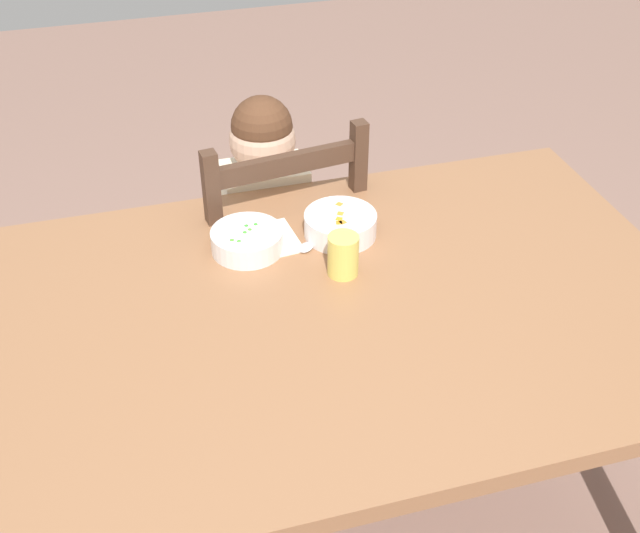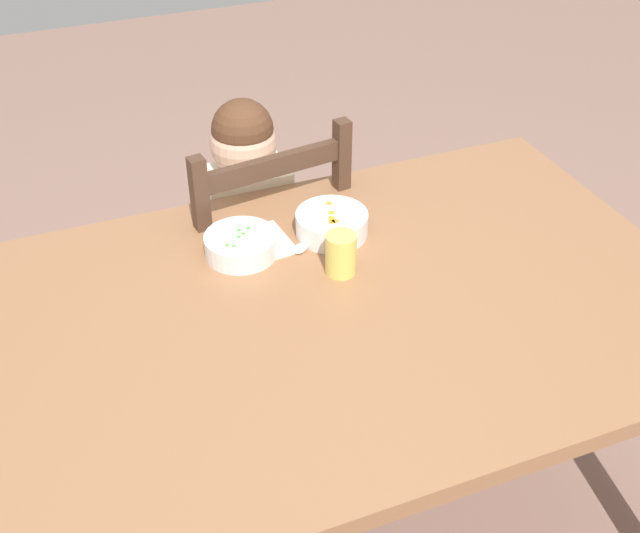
% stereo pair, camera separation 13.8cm
% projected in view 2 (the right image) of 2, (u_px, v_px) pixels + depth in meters
% --- Properties ---
extents(ground_plane, '(8.00, 8.00, 0.00)m').
position_uv_depth(ground_plane, '(335.00, 522.00, 2.10)').
color(ground_plane, '#89675A').
extents(dining_table, '(1.53, 0.99, 0.74)m').
position_uv_depth(dining_table, '(338.00, 336.00, 1.71)').
color(dining_table, '#946442').
rests_on(dining_table, ground).
extents(dining_chair, '(0.47, 0.47, 0.93)m').
position_uv_depth(dining_chair, '(256.00, 271.00, 2.24)').
color(dining_chair, '#493022').
rests_on(dining_chair, ground).
extents(child_figure, '(0.32, 0.31, 0.96)m').
position_uv_depth(child_figure, '(251.00, 218.00, 2.12)').
color(child_figure, beige).
rests_on(child_figure, ground).
extents(bowl_of_peas, '(0.16, 0.16, 0.05)m').
position_uv_depth(bowl_of_peas, '(241.00, 244.00, 1.79)').
color(bowl_of_peas, white).
rests_on(bowl_of_peas, dining_table).
extents(bowl_of_carrots, '(0.17, 0.17, 0.06)m').
position_uv_depth(bowl_of_carrots, '(332.00, 223.00, 1.85)').
color(bowl_of_carrots, white).
rests_on(bowl_of_carrots, dining_table).
extents(spoon, '(0.11, 0.11, 0.01)m').
position_uv_depth(spoon, '(303.00, 244.00, 1.83)').
color(spoon, silver).
rests_on(spoon, dining_table).
extents(drinking_cup, '(0.07, 0.07, 0.10)m').
position_uv_depth(drinking_cup, '(341.00, 254.00, 1.72)').
color(drinking_cup, '#E5D25E').
rests_on(drinking_cup, dining_table).
extents(paper_napkin, '(0.18, 0.16, 0.00)m').
position_uv_depth(paper_napkin, '(255.00, 245.00, 1.83)').
color(paper_napkin, white).
rests_on(paper_napkin, dining_table).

